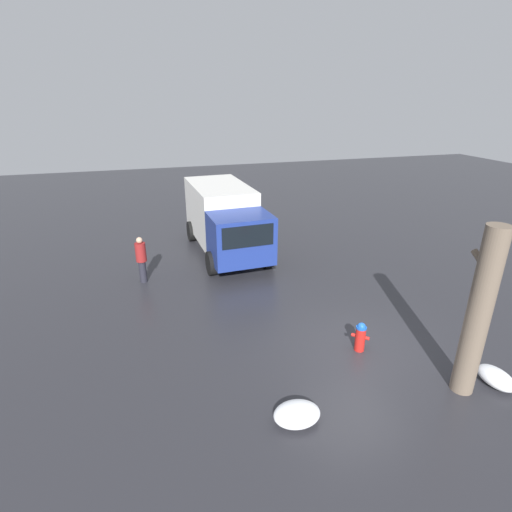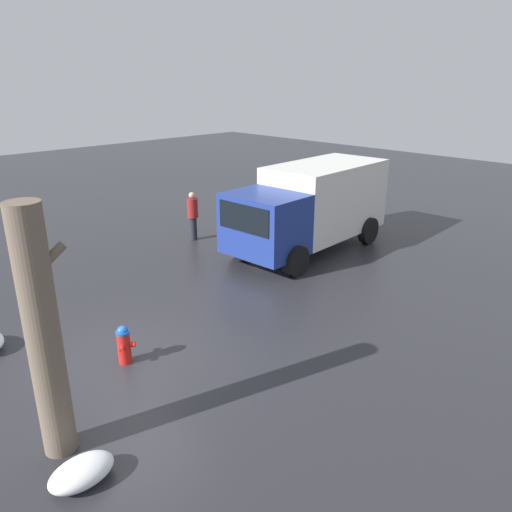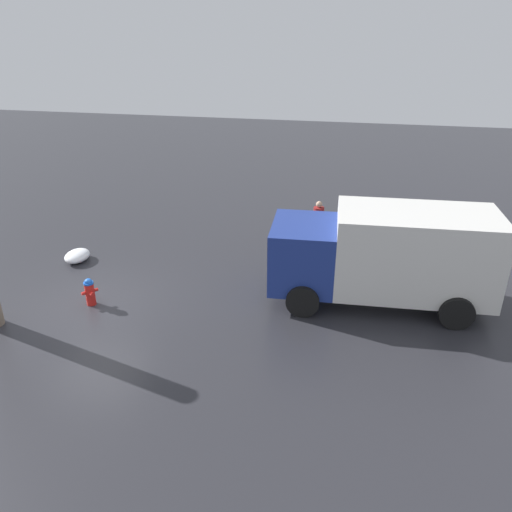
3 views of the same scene
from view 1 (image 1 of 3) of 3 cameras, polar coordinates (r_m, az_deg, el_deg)
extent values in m
plane|color=#28282D|center=(11.12, 14.49, -12.83)|extent=(60.00, 60.00, 0.00)
cylinder|color=red|center=(10.94, 14.65, -11.43)|extent=(0.26, 0.26, 0.65)
cylinder|color=blue|center=(10.76, 14.83, -9.87)|extent=(0.27, 0.27, 0.05)
sphere|color=blue|center=(10.75, 14.84, -9.76)|extent=(0.22, 0.22, 0.22)
cylinder|color=red|center=(11.05, 14.89, -10.61)|extent=(0.15, 0.15, 0.11)
cylinder|color=red|center=(10.93, 13.75, -10.90)|extent=(0.13, 0.13, 0.09)
cylinder|color=red|center=(10.88, 15.63, -11.26)|extent=(0.13, 0.13, 0.09)
cylinder|color=#6B5B4C|center=(9.67, 29.21, -7.26)|extent=(0.49, 0.49, 3.91)
cylinder|color=#6B5B4C|center=(9.38, 29.52, -0.78)|extent=(0.56, 0.14, 0.45)
cube|color=navy|center=(14.68, -2.22, 2.58)|extent=(1.87, 2.31, 1.77)
cube|color=black|center=(13.76, -1.14, 2.80)|extent=(0.12, 1.87, 0.78)
cube|color=silver|center=(17.36, -5.17, 6.47)|extent=(4.32, 2.43, 2.27)
cylinder|color=black|center=(15.41, 1.68, 0.04)|extent=(0.91, 0.32, 0.90)
cylinder|color=black|center=(14.82, -6.38, -1.03)|extent=(0.91, 0.32, 0.90)
cylinder|color=black|center=(18.94, -2.59, 4.28)|extent=(0.91, 0.32, 0.90)
cylinder|color=black|center=(18.46, -9.22, 3.53)|extent=(0.91, 0.32, 0.90)
cylinder|color=#23232D|center=(14.74, -15.86, -2.12)|extent=(0.25, 0.25, 0.80)
cylinder|color=maroon|center=(14.47, -16.15, 0.53)|extent=(0.37, 0.37, 0.67)
sphere|color=tan|center=(14.32, -16.34, 2.17)|extent=(0.22, 0.22, 0.22)
ellipsoid|color=white|center=(8.79, 5.86, -21.55)|extent=(0.75, 0.98, 0.37)
ellipsoid|color=white|center=(11.10, 31.09, -14.66)|extent=(0.95, 0.61, 0.35)
camera|label=2|loc=(13.56, 59.63, 8.06)|focal=35.00mm
camera|label=3|loc=(21.79, 33.71, 21.33)|focal=35.00mm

